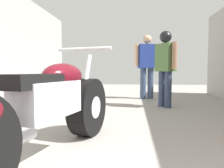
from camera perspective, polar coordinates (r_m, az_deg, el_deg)
ground_plane at (r=3.58m, az=4.80°, el=-8.79°), size 17.47×17.47×0.00m
motorcycle_maroon_cruiser at (r=1.78m, az=-17.94°, el=-7.18°), size 0.80×2.20×1.03m
mechanic_in_blue at (r=5.86m, az=9.63°, el=5.77°), size 0.71×0.36×1.77m
mechanic_with_helmet at (r=4.53m, az=14.48°, el=5.96°), size 0.44×0.58×1.61m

